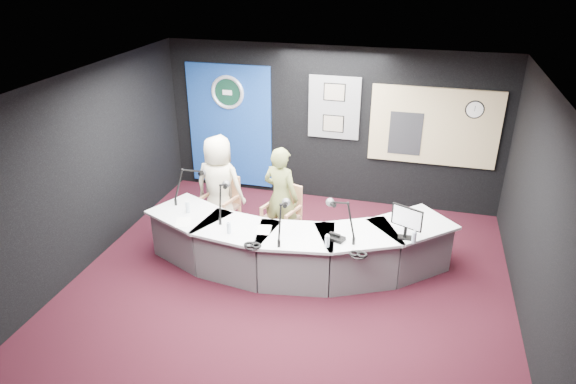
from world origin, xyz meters
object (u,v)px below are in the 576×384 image
(armchair_right, at_px, (281,216))
(person_woman, at_px, (281,197))
(broadcast_desk, at_px, (294,246))
(person_man, at_px, (219,186))
(armchair_left, at_px, (220,203))

(armchair_right, distance_m, person_woman, 0.33)
(broadcast_desk, xyz_separation_m, person_woman, (-0.36, 0.63, 0.44))
(broadcast_desk, relative_size, person_man, 2.70)
(broadcast_desk, bearing_deg, person_man, 152.67)
(armchair_left, height_order, person_man, person_man)
(broadcast_desk, relative_size, armchair_right, 4.69)
(broadcast_desk, relative_size, armchair_left, 4.25)
(armchair_right, relative_size, person_woman, 0.59)
(person_man, distance_m, person_woman, 1.05)
(person_man, xyz_separation_m, person_woman, (1.05, -0.10, -0.02))
(armchair_right, relative_size, person_man, 0.58)
(armchair_right, bearing_deg, person_man, -166.58)
(broadcast_desk, height_order, person_woman, person_woman)
(armchair_left, xyz_separation_m, person_woman, (1.05, -0.10, 0.28))
(armchair_left, distance_m, person_man, 0.30)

